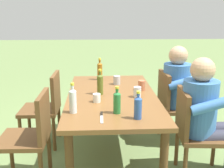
% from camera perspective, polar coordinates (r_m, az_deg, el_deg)
% --- Properties ---
extents(ground_plane, '(24.00, 24.00, 0.00)m').
position_cam_1_polar(ground_plane, '(3.21, 0.00, -14.66)').
color(ground_plane, '#6B844C').
extents(dining_table, '(1.72, 0.92, 0.72)m').
position_cam_1_polar(dining_table, '(2.95, 0.00, -3.81)').
color(dining_table, brown).
rests_on(dining_table, ground_plane).
extents(chair_near_right, '(0.46, 0.46, 0.87)m').
position_cam_1_polar(chair_near_right, '(3.47, 12.28, -3.80)').
color(chair_near_right, brown).
rests_on(chair_near_right, ground_plane).
extents(chair_near_left, '(0.47, 0.47, 0.87)m').
position_cam_1_polar(chair_near_left, '(2.79, 16.35, -8.85)').
color(chair_near_left, brown).
rests_on(chair_near_left, ground_plane).
extents(chair_far_right, '(0.45, 0.45, 0.87)m').
position_cam_1_polar(chair_far_right, '(3.41, -13.21, -4.21)').
color(chair_far_right, brown).
rests_on(chair_far_right, ground_plane).
extents(chair_far_left, '(0.45, 0.45, 0.87)m').
position_cam_1_polar(chair_far_left, '(2.71, -16.02, -9.64)').
color(chair_far_left, brown).
rests_on(chair_far_left, ground_plane).
extents(person_in_white_shirt, '(0.47, 0.61, 1.18)m').
position_cam_1_polar(person_in_white_shirt, '(3.46, 14.16, -1.10)').
color(person_in_white_shirt, '#3D70B2').
rests_on(person_in_white_shirt, ground_plane).
extents(person_in_plaid_shirt, '(0.47, 0.61, 1.18)m').
position_cam_1_polar(person_in_plaid_shirt, '(2.77, 18.79, -5.59)').
color(person_in_plaid_shirt, '#3D70B2').
rests_on(person_in_plaid_shirt, ground_plane).
extents(bottle_olive, '(0.06, 0.06, 0.27)m').
position_cam_1_polar(bottle_olive, '(2.92, -2.44, 0.10)').
color(bottle_olive, '#566623').
rests_on(bottle_olive, dining_table).
extents(bottle_blue, '(0.06, 0.06, 0.24)m').
position_cam_1_polar(bottle_blue, '(2.29, 5.29, -4.67)').
color(bottle_blue, '#2D56A3').
rests_on(bottle_blue, dining_table).
extents(bottle_clear, '(0.06, 0.06, 0.27)m').
position_cam_1_polar(bottle_clear, '(2.43, -7.97, -3.24)').
color(bottle_clear, white).
rests_on(bottle_clear, dining_table).
extents(bottle_green, '(0.06, 0.06, 0.24)m').
position_cam_1_polar(bottle_green, '(2.40, 1.02, -3.63)').
color(bottle_green, '#287A38').
rests_on(bottle_green, dining_table).
extents(bottle_amber, '(0.06, 0.06, 0.28)m').
position_cam_1_polar(bottle_amber, '(3.52, -2.50, 2.76)').
color(bottle_amber, '#996019').
rests_on(bottle_amber, dining_table).
extents(cup_terracotta, '(0.07, 0.07, 0.11)m').
position_cam_1_polar(cup_terracotta, '(3.10, 6.04, -0.27)').
color(cup_terracotta, '#BC6B47').
rests_on(cup_terracotta, dining_table).
extents(cup_glass, '(0.08, 0.08, 0.11)m').
position_cam_1_polar(cup_glass, '(2.85, 5.17, -1.63)').
color(cup_glass, silver).
rests_on(cup_glass, dining_table).
extents(cup_white, '(0.07, 0.07, 0.08)m').
position_cam_1_polar(cup_white, '(2.70, -3.12, -2.85)').
color(cup_white, white).
rests_on(cup_white, dining_table).
extents(cup_steel, '(0.08, 0.08, 0.10)m').
position_cam_1_polar(cup_steel, '(3.32, 0.98, 0.80)').
color(cup_steel, '#B2B7BC').
rests_on(cup_steel, dining_table).
extents(table_knife, '(0.24, 0.02, 0.01)m').
position_cam_1_polar(table_knife, '(2.35, -2.11, -6.63)').
color(table_knife, silver).
rests_on(table_knife, dining_table).
extents(backpack_by_far_side, '(0.30, 0.24, 0.46)m').
position_cam_1_polar(backpack_by_far_side, '(4.23, -1.84, -3.77)').
color(backpack_by_far_side, maroon).
rests_on(backpack_by_far_side, ground_plane).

